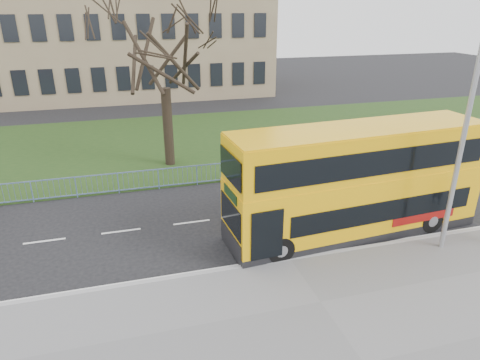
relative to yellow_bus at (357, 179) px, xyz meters
name	(u,v)px	position (x,y,z in m)	size (l,w,h in m)	color
ground	(276,241)	(-3.33, 0.09, -2.39)	(120.00, 120.00, 0.00)	black
kerb	(290,260)	(-3.33, -1.46, -2.32)	(80.00, 0.20, 0.14)	#97979A
grass_verge	(206,140)	(-3.33, 14.39, -2.35)	(80.00, 15.40, 0.08)	#1C3814
guard_railing	(234,171)	(-3.33, 6.69, -1.84)	(40.00, 0.12, 1.10)	#6E8CC4
bare_tree	(164,72)	(-6.33, 10.09, 3.03)	(7.47, 7.47, 10.67)	black
civic_building	(117,24)	(-8.33, 35.09, 4.61)	(30.00, 15.00, 14.00)	#897257
yellow_bus	(357,179)	(0.00, 0.00, 0.00)	(10.77, 3.26, 4.45)	#FAB40A
street_lamp	(464,119)	(2.55, -2.22, 2.79)	(1.96, 0.28, 9.23)	#9A9DA3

